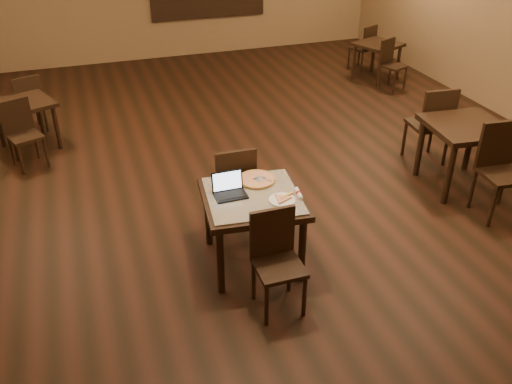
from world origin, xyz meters
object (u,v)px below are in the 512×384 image
object	(u,v)px
tiled_table	(253,204)
chair_main_near	(276,255)
other_table_a	(378,49)
other_table_a_chair_near	(390,61)
other_table_c	(465,135)
other_table_a_chair_far	(365,45)
pizza_pan	(257,180)
laptop	(229,189)
other_table_c_chair_far	(432,122)
other_table_c_chair_near	(500,164)
other_table_b_chair_near	(22,130)
other_table_b_chair_far	(28,101)
chair_main_far	(234,183)
other_table_b	(24,110)

from	to	relation	value
tiled_table	chair_main_near	distance (m)	0.63
other_table_a	other_table_a_chair_near	size ratio (longest dim) A/B	1.09
tiled_table	other_table_c	world-z (taller)	other_table_c
tiled_table	other_table_a_chair_far	distance (m)	6.27
pizza_pan	other_table_a_chair_far	world-z (taller)	other_table_a_chair_far
pizza_pan	other_table_c	size ratio (longest dim) A/B	0.38
other_table_a_chair_far	laptop	bearing A→B (deg)	26.03
other_table_a	other_table_a_chair_near	xyz separation A→B (m)	(-0.03, -0.51, -0.07)
other_table_c_chair_far	other_table_c_chair_near	bearing A→B (deg)	96.52
pizza_pan	other_table_b_chair_near	bearing A→B (deg)	130.40
other_table_b_chair_far	laptop	bearing A→B (deg)	94.25
other_table_c_chair_near	tiled_table	bearing A→B (deg)	-174.15
laptop	other_table_c	size ratio (longest dim) A/B	0.31
laptop	other_table_c_chair_near	size ratio (longest dim) A/B	0.28
other_table_a_chair_near	chair_main_far	bearing A→B (deg)	-163.01
other_table_a_chair_far	other_table_b	distance (m)	6.18
other_table_c	other_table_b_chair_near	bearing A→B (deg)	161.08
chair_main_far	pizza_pan	xyz separation A→B (m)	(0.12, -0.37, 0.22)
pizza_pan	other_table_c_chair_near	xyz separation A→B (m)	(2.72, -0.23, -0.17)
other_table_b	other_table_b_chair_near	world-z (taller)	other_table_b_chair_near
chair_main_near	other_table_b_chair_far	xyz separation A→B (m)	(-2.09, 4.55, -0.03)
other_table_c_chair_near	laptop	bearing A→B (deg)	-175.99
laptop	other_table_b_chair_far	world-z (taller)	laptop
other_table_b_chair_near	other_table_c	bearing A→B (deg)	-46.54
other_table_b_chair_near	other_table_c_chair_far	world-z (taller)	other_table_c_chair_far
tiled_table	pizza_pan	size ratio (longest dim) A/B	2.83
other_table_b	tiled_table	bearing A→B (deg)	-80.18
other_table_c_chair_near	other_table_b_chair_near	bearing A→B (deg)	155.57
other_table_a_chair_far	other_table_c_chair_far	distance (m)	3.83
other_table_a	other_table_b	world-z (taller)	other_table_b
chair_main_near	other_table_a	size ratio (longest dim) A/B	0.99
tiled_table	other_table_b_chair_far	xyz separation A→B (m)	(-2.09, 3.93, -0.17)
other_table_b	other_table_b_chair_far	distance (m)	0.52
other_table_a_chair_near	laptop	bearing A→B (deg)	-160.28
chair_main_near	pizza_pan	world-z (taller)	chair_main_near
chair_main_far	other_table_c	world-z (taller)	chair_main_far
chair_main_far	laptop	distance (m)	0.61
chair_main_near	other_table_a	world-z (taller)	chair_main_near
other_table_a	other_table_c_chair_far	bearing A→B (deg)	-131.64
other_table_b	other_table_c	world-z (taller)	other_table_c
other_table_b_chair_near	other_table_b_chair_far	world-z (taller)	same
laptop	chair_main_near	bearing A→B (deg)	-74.39
chair_main_near	other_table_a_chair_far	xyz separation A→B (m)	(3.88, 5.53, -0.04)
other_table_c_chair_near	other_table_c	bearing A→B (deg)	96.52
laptop	other_table_a_chair_near	xyz separation A→B (m)	(4.02, 3.80, -0.33)
pizza_pan	other_table_c_chair_near	world-z (taller)	other_table_c_chair_near
other_table_a_chair_far	other_table_c_chair_far	bearing A→B (deg)	50.27
other_table_a_chair_near	other_table_c_chair_far	xyz separation A→B (m)	(-1.00, -2.67, 0.11)
tiled_table	other_table_a_chair_near	xyz separation A→B (m)	(3.82, 3.90, -0.18)
laptop	other_table_c	world-z (taller)	laptop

